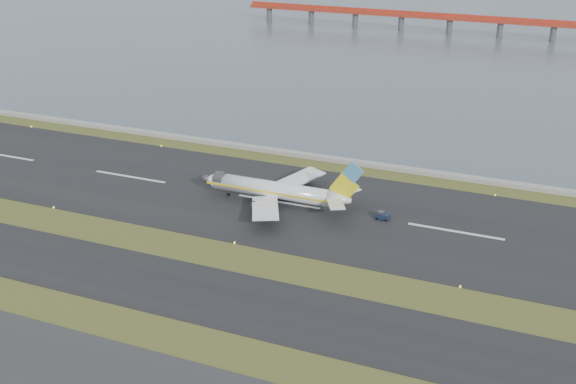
# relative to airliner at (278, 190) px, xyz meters

# --- Properties ---
(ground) EXTENTS (1000.00, 1000.00, 0.00)m
(ground) POSITION_rel_airliner_xyz_m (-0.39, -28.66, -3.46)
(ground) COLOR #2E4117
(ground) RESTS_ON ground
(taxiway_strip) EXTENTS (1000.00, 18.00, 0.10)m
(taxiway_strip) POSITION_rel_airliner_xyz_m (-0.39, -40.66, -3.41)
(taxiway_strip) COLOR black
(taxiway_strip) RESTS_ON ground
(runway_strip) EXTENTS (1000.00, 45.00, 0.10)m
(runway_strip) POSITION_rel_airliner_xyz_m (-0.39, 1.34, -3.41)
(runway_strip) COLOR black
(runway_strip) RESTS_ON ground
(seawall) EXTENTS (1000.00, 2.50, 1.00)m
(seawall) POSITION_rel_airliner_xyz_m (-0.39, 31.34, -2.96)
(seawall) COLOR #979792
(seawall) RESTS_ON ground
(red_pier) EXTENTS (260.00, 5.00, 10.20)m
(red_pier) POSITION_rel_airliner_xyz_m (19.61, 221.34, 3.82)
(red_pier) COLOR #B4311E
(red_pier) RESTS_ON ground
(airliner) EXTENTS (38.52, 32.89, 12.80)m
(airliner) POSITION_rel_airliner_xyz_m (0.00, 0.00, 0.00)
(airliner) COLOR white
(airliner) RESTS_ON ground
(pushback_tug) EXTENTS (2.99, 1.88, 1.86)m
(pushback_tug) POSITION_rel_airliner_xyz_m (23.88, 1.34, -2.56)
(pushback_tug) COLOR #141F37
(pushback_tug) RESTS_ON ground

